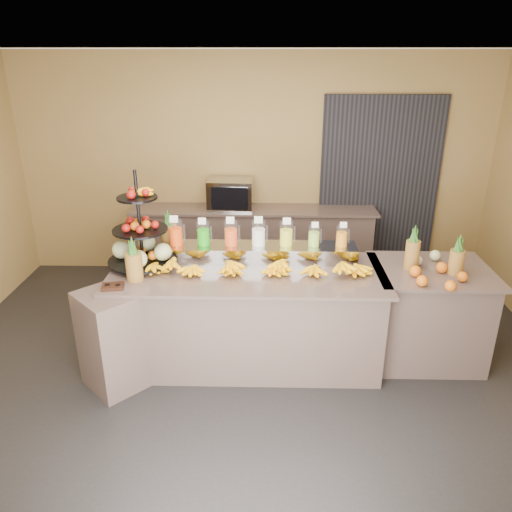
{
  "coord_description": "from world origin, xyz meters",
  "views": [
    {
      "loc": [
        0.17,
        -3.82,
        2.8
      ],
      "look_at": [
        0.08,
        0.3,
        1.09
      ],
      "focal_mm": 35.0,
      "sensor_mm": 36.0,
      "label": 1
    }
  ],
  "objects_px": {
    "oven_warmer": "(231,194)",
    "pitcher_tray": "(259,253)",
    "banana_heap": "(256,265)",
    "right_fruit_pile": "(435,267)",
    "fruit_stand": "(146,242)",
    "condiment_caddy": "(113,286)"
  },
  "relations": [
    {
      "from": "pitcher_tray",
      "to": "fruit_stand",
      "type": "xyz_separation_m",
      "value": [
        -1.03,
        -0.15,
        0.15
      ]
    },
    {
      "from": "fruit_stand",
      "to": "pitcher_tray",
      "type": "bearing_deg",
      "value": -1.56
    },
    {
      "from": "fruit_stand",
      "to": "condiment_caddy",
      "type": "height_order",
      "value": "fruit_stand"
    },
    {
      "from": "right_fruit_pile",
      "to": "banana_heap",
      "type": "bearing_deg",
      "value": 179.05
    },
    {
      "from": "fruit_stand",
      "to": "right_fruit_pile",
      "type": "height_order",
      "value": "fruit_stand"
    },
    {
      "from": "banana_heap",
      "to": "right_fruit_pile",
      "type": "relative_size",
      "value": 4.19
    },
    {
      "from": "pitcher_tray",
      "to": "right_fruit_pile",
      "type": "distance_m",
      "value": 1.6
    },
    {
      "from": "pitcher_tray",
      "to": "oven_warmer",
      "type": "bearing_deg",
      "value": 102.84
    },
    {
      "from": "banana_heap",
      "to": "oven_warmer",
      "type": "bearing_deg",
      "value": 100.36
    },
    {
      "from": "right_fruit_pile",
      "to": "oven_warmer",
      "type": "relative_size",
      "value": 0.9
    },
    {
      "from": "pitcher_tray",
      "to": "right_fruit_pile",
      "type": "height_order",
      "value": "right_fruit_pile"
    },
    {
      "from": "condiment_caddy",
      "to": "pitcher_tray",
      "type": "bearing_deg",
      "value": 27.57
    },
    {
      "from": "condiment_caddy",
      "to": "right_fruit_pile",
      "type": "distance_m",
      "value": 2.8
    },
    {
      "from": "banana_heap",
      "to": "condiment_caddy",
      "type": "distance_m",
      "value": 1.25
    },
    {
      "from": "banana_heap",
      "to": "right_fruit_pile",
      "type": "height_order",
      "value": "right_fruit_pile"
    },
    {
      "from": "pitcher_tray",
      "to": "fruit_stand",
      "type": "distance_m",
      "value": 1.05
    },
    {
      "from": "pitcher_tray",
      "to": "oven_warmer",
      "type": "height_order",
      "value": "oven_warmer"
    },
    {
      "from": "condiment_caddy",
      "to": "oven_warmer",
      "type": "distance_m",
      "value": 2.46
    },
    {
      "from": "banana_heap",
      "to": "condiment_caddy",
      "type": "height_order",
      "value": "banana_heap"
    },
    {
      "from": "right_fruit_pile",
      "to": "oven_warmer",
      "type": "distance_m",
      "value": 2.79
    },
    {
      "from": "pitcher_tray",
      "to": "banana_heap",
      "type": "height_order",
      "value": "banana_heap"
    },
    {
      "from": "oven_warmer",
      "to": "pitcher_tray",
      "type": "bearing_deg",
      "value": -74.31
    }
  ]
}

